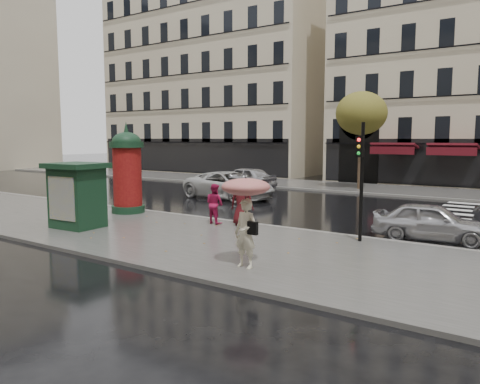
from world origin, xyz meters
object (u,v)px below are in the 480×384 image
Objects in this scene: morris_column at (127,169)px; traffic_light at (361,170)px; car_silver at (432,222)px; man_burgundy at (242,202)px; woman_red at (215,204)px; newsstand at (77,194)px; woman_umbrella at (246,207)px; car_white at (229,185)px; car_far_silver at (244,178)px.

morris_column is 11.04m from traffic_light.
man_burgundy is at bearing 99.15° from car_silver.
newsstand is (-3.83, -3.64, 0.47)m from woman_red.
morris_column is (-9.70, 4.62, 0.38)m from woman_umbrella.
newsstand is at bearing 18.39° from man_burgundy.
car_white is at bearing 93.97° from newsstand.
woman_umbrella is 10.75m from morris_column.
traffic_light is at bearing 0.76° from morris_column.
car_silver is at bearing -104.55° from car_white.
morris_column is at bearing 154.52° from woman_umbrella.
newsstand is at bearing 110.19° from car_silver.
car_far_silver is (-6.63, 11.89, -0.13)m from woman_red.
traffic_light is at bearing 20.97° from newsstand.
newsstand is 0.43× the size of car_white.
woman_red is 13.61m from car_far_silver.
woman_red is at bearing 43.51° from newsstand.
newsstand is (-8.48, 1.01, -0.35)m from woman_umbrella.
newsstand is 13.02m from car_silver.
car_far_silver is (-12.61, 11.76, -1.71)m from traffic_light.
car_far_silver is (-2.80, 15.52, -0.60)m from newsstand.
morris_column is 0.73× the size of car_white.
newsstand reaches higher than car_white.
woman_umbrella reaches higher than woman_red.
woman_umbrella is at bearing -105.57° from traffic_light.
newsstand is at bearing 173.22° from woman_umbrella.
traffic_light is at bearing 131.43° from car_silver.
man_burgundy is 0.40× the size of car_far_silver.
woman_umbrella is 0.63× the size of traffic_light.
morris_column reaches higher than woman_umbrella.
car_silver is at bearing 62.68° from car_far_silver.
woman_red is at bearing 0.27° from morris_column.
car_far_silver is at bearing 100.23° from newsstand.
morris_column is (-6.17, -0.33, 1.07)m from man_burgundy.
morris_column is 12.09m from car_far_silver.
woman_umbrella is at bearing -134.27° from car_white.
traffic_light is 0.84× the size of car_far_silver.
woman_red is at bearing -5.05° from man_burgundy.
woman_red is (-4.65, 4.65, -0.82)m from woman_umbrella.
man_burgundy is 6.95m from car_silver.
car_far_silver is (-11.28, 16.53, -0.94)m from woman_umbrella.
woman_umbrella is 8.55m from newsstand.
newsstand is at bearing -71.35° from morris_column.
morris_column reaches higher than car_far_silver.
man_burgundy is 0.47× the size of car_silver.
car_silver is (3.17, 6.78, -1.07)m from woman_umbrella.
man_burgundy is (1.12, 0.30, 0.13)m from woman_red.
man_burgundy is 5.07m from traffic_light.
morris_column is 1.06× the size of traffic_light.
traffic_light is (1.33, 4.77, 0.76)m from woman_umbrella.
newsstand is at bearing -159.03° from traffic_light.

